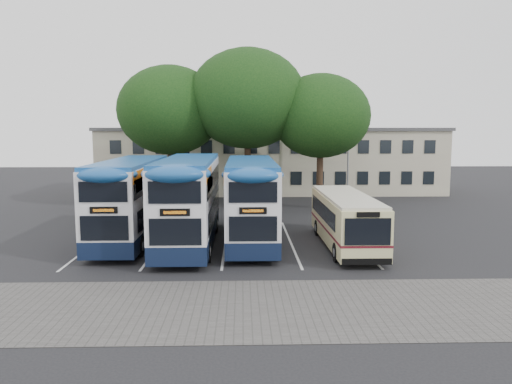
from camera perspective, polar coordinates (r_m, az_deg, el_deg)
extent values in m
plane|color=black|center=(22.40, 5.83, -8.53)|extent=(120.00, 120.00, 0.00)
cube|color=#595654|center=(17.48, 1.31, -13.05)|extent=(40.00, 6.00, 0.01)
cube|color=silver|center=(28.20, -17.92, -5.56)|extent=(0.12, 11.00, 0.01)
cube|color=silver|center=(27.42, -10.85, -5.69)|extent=(0.12, 11.00, 0.01)
cube|color=silver|center=(27.08, -3.49, -5.74)|extent=(0.12, 11.00, 0.01)
cube|color=silver|center=(27.19, 3.94, -5.69)|extent=(0.12, 11.00, 0.01)
cube|color=silver|center=(27.75, 11.19, -5.55)|extent=(0.12, 11.00, 0.01)
cube|color=#B6A893|center=(48.56, 1.77, 3.57)|extent=(32.00, 8.00, 6.00)
cube|color=#4C4C4F|center=(48.47, 1.78, 7.17)|extent=(32.40, 8.40, 0.30)
cube|color=black|center=(44.67, 2.06, 1.58)|extent=(30.00, 0.06, 1.20)
cube|color=black|center=(44.48, 2.08, 5.17)|extent=(30.00, 0.06, 1.20)
cylinder|color=gray|center=(42.35, 10.50, 4.96)|extent=(0.14, 0.14, 9.00)
cube|color=gray|center=(42.42, 10.64, 11.04)|extent=(0.12, 0.80, 0.12)
cube|color=gray|center=(42.03, 10.76, 11.01)|extent=(0.25, 0.50, 0.12)
cylinder|color=black|center=(39.88, -9.65, 2.35)|extent=(0.50, 0.50, 5.54)
ellipsoid|color=black|center=(39.77, -9.79, 9.21)|extent=(8.13, 8.13, 6.91)
cylinder|color=black|center=(38.69, -0.97, 2.77)|extent=(0.50, 0.50, 6.16)
ellipsoid|color=black|center=(38.65, -0.98, 10.62)|extent=(8.97, 8.97, 7.63)
cylinder|color=black|center=(38.67, 7.30, 1.99)|extent=(0.50, 0.50, 5.19)
ellipsoid|color=black|center=(38.52, 7.40, 8.62)|extent=(7.49, 7.49, 6.37)
cube|color=#0E1933|center=(28.08, -14.03, -4.03)|extent=(2.50, 10.51, 0.80)
cube|color=silver|center=(27.77, -14.15, -0.07)|extent=(2.50, 10.51, 3.10)
cube|color=#195098|center=(27.62, -14.25, 3.23)|extent=(2.45, 10.30, 0.30)
cube|color=black|center=(28.18, -13.97, -1.71)|extent=(2.54, 9.31, 1.00)
cube|color=black|center=(27.69, -14.19, 1.37)|extent=(2.54, 9.91, 0.90)
cube|color=orange|center=(24.02, -13.08, 1.86)|extent=(0.02, 3.20, 0.55)
cube|color=black|center=(22.70, -17.02, -2.00)|extent=(1.20, 0.06, 0.30)
cylinder|color=black|center=(31.29, -14.85, -3.28)|extent=(0.30, 1.00, 1.00)
cylinder|color=black|center=(30.85, -10.75, -3.32)|extent=(0.30, 1.00, 1.00)
cylinder|color=black|center=(25.13, -18.24, -5.95)|extent=(0.30, 1.00, 1.00)
cylinder|color=black|center=(24.58, -13.15, -6.06)|extent=(0.30, 1.00, 1.00)
cube|color=#0E1933|center=(26.57, -7.61, -4.45)|extent=(2.59, 10.87, 0.83)
cube|color=silver|center=(26.24, -7.68, -0.13)|extent=(2.59, 10.87, 3.21)
cube|color=#195098|center=(26.09, -7.74, 3.48)|extent=(2.54, 10.65, 0.31)
cube|color=black|center=(26.67, -7.58, -1.92)|extent=(2.63, 9.63, 1.04)
cube|color=black|center=(26.16, -7.71, 1.45)|extent=(2.63, 10.25, 0.93)
cube|color=orange|center=(22.45, -5.38, 2.00)|extent=(0.02, 3.31, 0.57)
cube|color=black|center=(20.89, -9.25, -2.31)|extent=(1.24, 0.06, 0.31)
cylinder|color=black|center=(29.83, -9.21, -3.61)|extent=(0.31, 1.04, 1.04)
cylinder|color=black|center=(29.61, -4.71, -3.62)|extent=(0.31, 1.04, 1.04)
cylinder|color=black|center=(23.33, -11.40, -6.69)|extent=(0.31, 1.04, 1.04)
cylinder|color=black|center=(23.05, -5.62, -6.75)|extent=(0.31, 1.04, 1.04)
cube|color=#0E1933|center=(27.11, -0.59, -4.20)|extent=(2.50, 10.51, 0.80)
cube|color=silver|center=(26.80, -0.59, -0.11)|extent=(2.50, 10.51, 3.10)
cube|color=#195098|center=(26.64, -0.60, 3.31)|extent=(2.45, 10.30, 0.30)
cube|color=black|center=(27.22, -0.60, -1.81)|extent=(2.54, 9.30, 1.00)
cube|color=black|center=(26.72, -0.60, 1.38)|extent=(2.54, 9.91, 0.90)
cube|color=orange|center=(23.29, 2.66, 1.88)|extent=(0.02, 3.20, 0.55)
cube|color=black|center=(21.59, -0.35, -2.15)|extent=(1.20, 0.06, 0.30)
cylinder|color=black|center=(30.15, -2.84, -3.44)|extent=(0.30, 1.00, 1.00)
cylinder|color=black|center=(30.19, 1.46, -3.42)|extent=(0.30, 1.00, 1.00)
cylinder|color=black|center=(23.79, -3.18, -6.32)|extent=(0.30, 1.00, 1.00)
cylinder|color=black|center=(23.84, 2.30, -6.29)|extent=(0.30, 1.00, 1.00)
cube|color=red|center=(28.01, 1.96, 1.64)|extent=(0.02, 4.00, 0.85)
cube|color=beige|center=(26.22, 10.21, -3.11)|extent=(2.26, 9.03, 2.30)
cube|color=beige|center=(26.03, 10.26, -0.51)|extent=(2.17, 8.67, 0.18)
cube|color=black|center=(26.59, 10.03, -2.12)|extent=(2.30, 7.22, 0.81)
cube|color=maroon|center=(26.29, 10.19, -3.93)|extent=(2.29, 9.05, 0.11)
cube|color=black|center=(21.83, 12.65, -4.45)|extent=(1.99, 0.06, 1.17)
cylinder|color=black|center=(23.28, 9.22, -6.83)|extent=(0.27, 0.90, 0.90)
cylinder|color=black|center=(23.74, 14.10, -6.68)|extent=(0.27, 0.90, 0.90)
cylinder|color=black|center=(28.84, 7.08, -4.08)|extent=(0.27, 0.90, 0.90)
cylinder|color=black|center=(29.21, 11.05, -4.01)|extent=(0.27, 0.90, 0.90)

